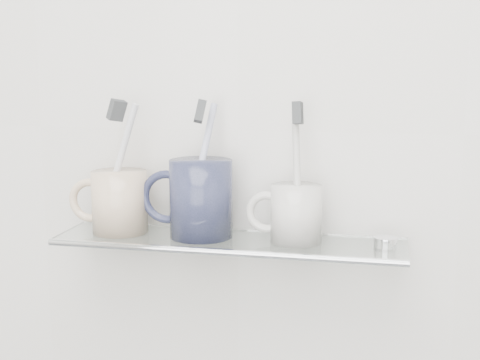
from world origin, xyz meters
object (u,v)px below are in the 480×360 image
(mug_left, at_px, (120,202))
(mug_center, at_px, (201,199))
(shelf_glass, at_px, (229,241))
(mug_right, at_px, (296,214))

(mug_left, height_order, mug_center, mug_center)
(shelf_glass, bearing_deg, mug_left, 178.28)
(mug_left, bearing_deg, mug_center, 2.72)
(mug_right, bearing_deg, mug_left, 178.59)
(shelf_glass, bearing_deg, mug_center, 173.22)
(mug_left, xyz_separation_m, mug_center, (0.12, 0.00, 0.01))
(shelf_glass, distance_m, mug_left, 0.17)
(mug_right, bearing_deg, mug_center, 178.59)
(shelf_glass, relative_size, mug_right, 6.18)
(shelf_glass, xyz_separation_m, mug_left, (-0.17, 0.00, 0.05))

